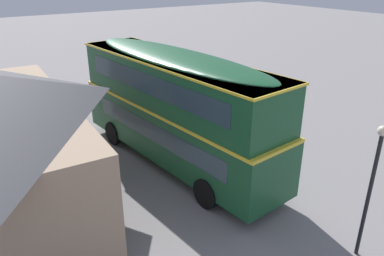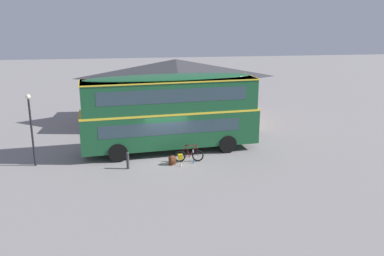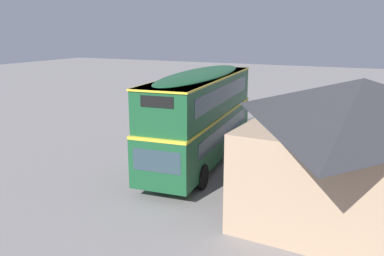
% 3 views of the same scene
% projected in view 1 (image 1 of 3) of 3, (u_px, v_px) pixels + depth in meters
% --- Properties ---
extents(ground_plane, '(120.00, 120.00, 0.00)m').
position_uv_depth(ground_plane, '(201.00, 158.00, 16.56)').
color(ground_plane, gray).
extents(double_decker_bus, '(10.97, 3.54, 4.79)m').
position_uv_depth(double_decker_bus, '(175.00, 104.00, 15.22)').
color(double_decker_bus, black).
rests_on(double_decker_bus, ground).
extents(touring_bicycle, '(1.74, 0.46, 1.05)m').
position_uv_depth(touring_bicycle, '(205.00, 136.00, 17.80)').
color(touring_bicycle, black).
rests_on(touring_bicycle, ground).
extents(backpack_on_ground, '(0.42, 0.40, 0.53)m').
position_uv_depth(backpack_on_ground, '(222.00, 144.00, 17.29)').
color(backpack_on_ground, '#592D19').
rests_on(backpack_on_ground, ground).
extents(water_bottle_clear_plastic, '(0.07, 0.07, 0.23)m').
position_uv_depth(water_bottle_clear_plastic, '(222.00, 141.00, 17.89)').
color(water_bottle_clear_plastic, silver).
rests_on(water_bottle_clear_plastic, ground).
extents(water_bottle_blue_sports, '(0.07, 0.07, 0.21)m').
position_uv_depth(water_bottle_blue_sports, '(206.00, 138.00, 18.29)').
color(water_bottle_blue_sports, '#338CBF').
rests_on(water_bottle_blue_sports, ground).
extents(street_lamp, '(0.28, 0.28, 4.10)m').
position_uv_depth(street_lamp, '(373.00, 178.00, 10.03)').
color(street_lamp, black).
rests_on(street_lamp, ground).
extents(kerb_bollard, '(0.16, 0.16, 0.97)m').
position_uv_depth(kerb_bollard, '(265.00, 159.00, 15.44)').
color(kerb_bollard, '#333338').
rests_on(kerb_bollard, ground).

